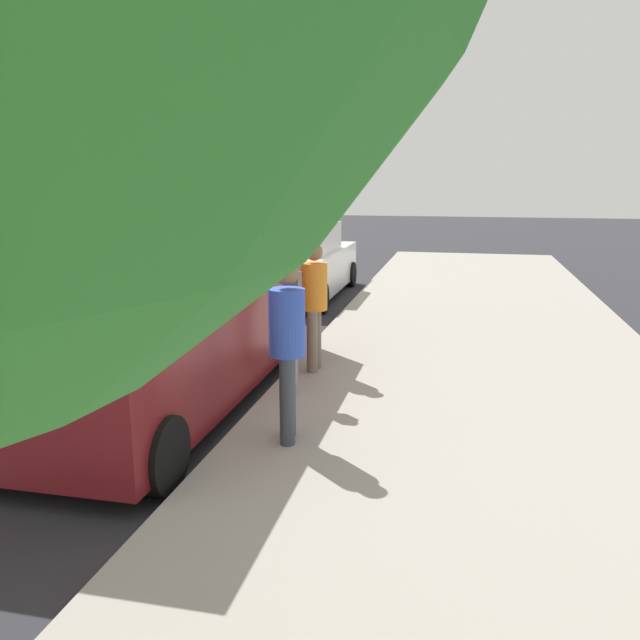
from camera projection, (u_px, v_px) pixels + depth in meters
name	position (u px, v px, depth m)	size (l,w,h in m)	color
ground_plane	(154.00, 424.00, 6.92)	(80.00, 80.00, 0.00)	#2D2D33
sidewalk_slab	(488.00, 447.00, 6.16)	(5.00, 32.00, 0.15)	#9E998E
parking_meter_near	(294.00, 307.00, 7.20)	(0.14, 0.18, 1.52)	gray
pedestrian_in_orange	(314.00, 298.00, 8.19)	(0.34, 0.36, 1.67)	#726656
pedestrian_in_blue	(287.00, 338.00, 5.93)	(0.34, 0.36, 1.74)	#383D47
parked_van	(163.00, 307.00, 7.34)	(2.13, 5.20, 2.15)	maroon
parked_sedan_ahead	(299.00, 264.00, 14.17)	(1.94, 4.40, 1.65)	white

